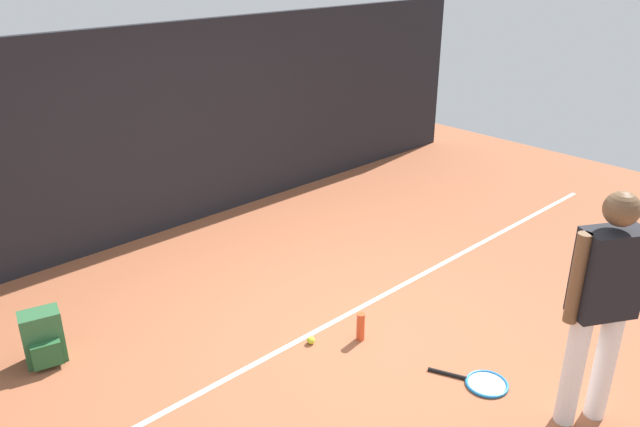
% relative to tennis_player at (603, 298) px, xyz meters
% --- Properties ---
extents(ground_plane, '(12.00, 12.00, 0.00)m').
position_rel_tennis_player_xyz_m(ground_plane, '(-0.44, 1.79, -0.97)').
color(ground_plane, '#9E5638').
extents(back_fence, '(10.00, 0.10, 2.30)m').
position_rel_tennis_player_xyz_m(back_fence, '(-0.44, 4.79, 0.18)').
color(back_fence, black).
rests_on(back_fence, ground).
extents(court_line, '(9.00, 0.05, 0.00)m').
position_rel_tennis_player_xyz_m(court_line, '(-0.44, 2.04, -0.96)').
color(court_line, white).
rests_on(court_line, ground).
extents(tennis_player, '(0.47, 0.39, 1.70)m').
position_rel_tennis_player_xyz_m(tennis_player, '(0.00, 0.00, 0.00)').
color(tennis_player, white).
rests_on(tennis_player, ground).
extents(tennis_racket, '(0.43, 0.63, 0.03)m').
position_rel_tennis_player_xyz_m(tennis_racket, '(-0.18, 0.66, -0.95)').
color(tennis_racket, black).
rests_on(tennis_racket, ground).
extents(backpack, '(0.34, 0.34, 0.44)m').
position_rel_tennis_player_xyz_m(backpack, '(-2.47, 3.20, -0.76)').
color(backpack, '#2D6038').
rests_on(backpack, ground).
extents(tennis_ball_near_player, '(0.07, 0.07, 0.07)m').
position_rel_tennis_player_xyz_m(tennis_ball_near_player, '(-0.78, 1.94, -0.93)').
color(tennis_ball_near_player, '#CCE033').
rests_on(tennis_ball_near_player, ground).
extents(water_bottle, '(0.07, 0.07, 0.25)m').
position_rel_tennis_player_xyz_m(water_bottle, '(-0.44, 1.70, -0.84)').
color(water_bottle, '#D84C26').
rests_on(water_bottle, ground).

